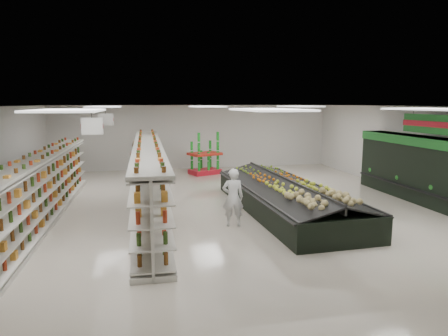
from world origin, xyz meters
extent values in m
plane|color=beige|center=(0.00, 0.00, 0.00)|extent=(16.00, 16.00, 0.00)
cube|color=white|center=(0.00, 0.00, 3.20)|extent=(14.00, 16.00, 0.02)
cube|color=silver|center=(0.00, 8.00, 1.60)|extent=(14.00, 0.02, 3.20)
cube|color=silver|center=(0.00, -8.00, 1.60)|extent=(14.00, 0.02, 3.20)
cube|color=silver|center=(7.00, 0.00, 1.60)|extent=(0.02, 16.00, 3.20)
cube|color=black|center=(6.55, -1.50, 1.10)|extent=(0.80, 8.00, 2.20)
cube|color=#1D6D25|center=(6.53, -1.50, 2.05)|extent=(0.85, 8.00, 0.30)
cube|color=black|center=(6.30, -1.50, 0.55)|extent=(0.55, 7.80, 0.15)
cube|color=silver|center=(6.40, -1.50, 1.35)|extent=(0.45, 7.70, 0.03)
cube|color=silver|center=(6.40, -1.50, 1.65)|extent=(0.45, 7.70, 0.03)
cube|color=white|center=(-3.80, -2.00, 2.75)|extent=(0.50, 0.06, 0.40)
cube|color=red|center=(-3.80, -2.00, 2.75)|extent=(0.52, 0.02, 0.12)
cylinder|color=black|center=(-3.80, -2.00, 3.05)|extent=(0.01, 0.01, 0.50)
cube|color=white|center=(-3.80, 2.00, 2.75)|extent=(0.50, 0.06, 0.40)
cube|color=red|center=(-3.80, 2.00, 2.75)|extent=(0.52, 0.02, 0.12)
cylinder|color=black|center=(-3.80, 2.00, 3.05)|extent=(0.01, 0.01, 0.50)
cube|color=#1D6D25|center=(6.25, -1.50, 2.65)|extent=(0.10, 3.20, 0.60)
cube|color=red|center=(6.19, -1.50, 2.65)|extent=(0.03, 3.20, 0.18)
cylinder|color=black|center=(6.25, -0.30, 3.05)|extent=(0.01, 0.01, 0.50)
cube|color=silver|center=(-5.43, -0.40, 0.05)|extent=(0.97, 10.68, 0.11)
cube|color=silver|center=(-5.43, -0.40, 0.89)|extent=(0.22, 10.67, 1.78)
cube|color=silver|center=(-5.43, -0.40, 1.81)|extent=(0.97, 10.68, 0.07)
cube|color=silver|center=(-5.63, -0.39, 0.16)|extent=(0.56, 10.59, 0.03)
cube|color=silver|center=(-5.63, -0.39, 0.55)|extent=(0.56, 10.59, 0.03)
cube|color=silver|center=(-5.63, -0.39, 0.94)|extent=(0.56, 10.59, 0.03)
cube|color=silver|center=(-5.63, -0.39, 1.33)|extent=(0.56, 10.59, 0.03)
cube|color=silver|center=(-5.63, -0.39, 1.72)|extent=(0.56, 10.59, 0.03)
cube|color=silver|center=(-5.22, -0.40, 0.16)|extent=(0.56, 10.59, 0.03)
cube|color=silver|center=(-5.22, -0.40, 0.55)|extent=(0.56, 10.59, 0.03)
cube|color=silver|center=(-5.22, -0.40, 0.94)|extent=(0.56, 10.59, 0.03)
cube|color=silver|center=(-5.22, -0.40, 1.33)|extent=(0.56, 10.59, 0.03)
cube|color=silver|center=(-5.22, -0.40, 1.72)|extent=(0.56, 10.59, 0.03)
cube|color=silver|center=(-2.45, 0.77, 0.06)|extent=(1.00, 11.64, 0.12)
cube|color=silver|center=(-2.45, 0.77, 0.97)|extent=(0.18, 11.63, 1.94)
cube|color=silver|center=(-2.45, 0.77, 1.98)|extent=(1.00, 11.64, 0.08)
cube|color=silver|center=(-2.67, 0.77, 0.17)|extent=(0.55, 11.54, 0.03)
cube|color=silver|center=(-2.67, 0.77, 0.60)|extent=(0.55, 11.54, 0.03)
cube|color=silver|center=(-2.67, 0.77, 1.02)|extent=(0.55, 11.54, 0.03)
cube|color=silver|center=(-2.67, 0.77, 1.45)|extent=(0.55, 11.54, 0.03)
cube|color=silver|center=(-2.67, 0.77, 1.87)|extent=(0.55, 11.54, 0.03)
cube|color=silver|center=(-2.23, 0.76, 0.17)|extent=(0.55, 11.54, 0.03)
cube|color=silver|center=(-2.23, 0.76, 0.60)|extent=(0.55, 11.54, 0.03)
cube|color=silver|center=(-2.23, 0.76, 1.02)|extent=(0.55, 11.54, 0.03)
cube|color=silver|center=(-2.23, 0.76, 1.45)|extent=(0.55, 11.54, 0.03)
cube|color=silver|center=(-2.23, 0.76, 1.87)|extent=(0.55, 11.54, 0.03)
cube|color=black|center=(1.65, -0.75, 0.35)|extent=(2.69, 7.07, 0.70)
cube|color=#262626|center=(0.49, -0.80, 0.72)|extent=(0.35, 6.97, 0.06)
cube|color=#262626|center=(2.80, -0.70, 0.72)|extent=(0.35, 6.97, 0.06)
cube|color=black|center=(1.03, -0.78, 0.82)|extent=(1.58, 6.93, 0.36)
cube|color=black|center=(2.27, -0.72, 0.82)|extent=(1.58, 6.93, 0.36)
cube|color=#262626|center=(1.65, -0.75, 0.92)|extent=(0.34, 6.87, 0.25)
cube|color=red|center=(0.25, 6.20, 0.11)|extent=(1.59, 1.34, 0.23)
cube|color=red|center=(0.25, 6.20, 0.96)|extent=(1.66, 1.41, 0.11)
imported|color=silver|center=(-0.28, -1.90, 0.79)|extent=(0.62, 0.45, 1.58)
imported|color=#9C7D60|center=(-2.80, 4.26, 0.92)|extent=(0.71, 0.98, 1.84)
camera|label=1|loc=(-2.66, -12.10, 3.30)|focal=32.00mm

